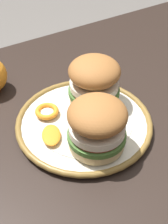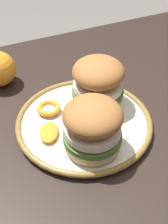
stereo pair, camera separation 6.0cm
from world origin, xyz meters
The scene contains 6 objects.
dining_table centered at (0.00, 0.00, 0.67)m, with size 1.46×0.84×0.77m.
dinner_plate centered at (0.03, -0.05, 0.78)m, with size 0.28×0.28×0.02m.
sandwich_half_left centered at (-0.02, -0.09, 0.84)m, with size 0.14×0.14×0.10m.
sandwich_half_right centered at (0.04, 0.02, 0.84)m, with size 0.15×0.15×0.10m.
orange_peel_curled centered at (0.08, -0.10, 0.80)m, with size 0.06×0.06×0.01m.
orange_peel_strip_long centered at (0.10, -0.04, 0.79)m, with size 0.06×0.07×0.01m.
Camera 2 is at (0.22, 0.41, 1.26)m, focal length 54.24 mm.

